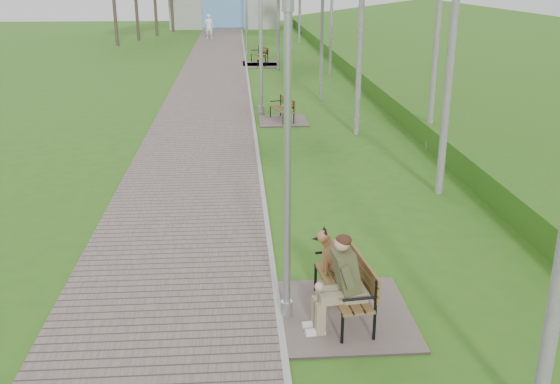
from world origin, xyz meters
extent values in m
plane|color=#2D621B|center=(0.00, 0.00, 0.00)|extent=(120.00, 120.00, 0.00)
cube|color=#675953|center=(-1.75, 21.50, 0.02)|extent=(3.50, 67.00, 0.04)
cube|color=#999993|center=(0.00, 21.50, 0.03)|extent=(0.10, 67.00, 0.05)
cube|color=#3F701C|center=(12.00, 20.00, 0.00)|extent=(14.00, 70.00, 1.60)
cube|color=#9E9E99|center=(-1.50, 51.00, 2.00)|extent=(10.00, 5.00, 4.00)
cube|color=#5C91CE|center=(-1.50, 48.40, 1.50)|extent=(4.00, 0.20, 2.60)
cube|color=#675953|center=(1.01, -1.94, 0.02)|extent=(2.01, 2.23, 0.04)
cube|color=brown|center=(0.96, -1.94, 0.50)|extent=(0.70, 1.72, 0.04)
cube|color=brown|center=(1.23, -1.91, 0.80)|extent=(0.24, 1.67, 0.37)
cube|color=#675953|center=(1.04, 11.28, 0.02)|extent=(1.69, 1.87, 0.04)
cube|color=brown|center=(0.99, 11.28, 0.42)|extent=(0.80, 1.47, 0.04)
cube|color=brown|center=(1.21, 11.34, 0.67)|extent=(0.43, 1.36, 0.31)
cube|color=#675953|center=(0.91, 25.09, 0.02)|extent=(1.83, 2.04, 0.04)
cube|color=brown|center=(0.86, 25.09, 0.46)|extent=(0.54, 1.55, 0.04)
cube|color=brown|center=(1.10, 25.08, 0.73)|extent=(0.13, 1.53, 0.34)
cube|color=#675953|center=(0.81, 25.85, 0.02)|extent=(1.96, 2.18, 0.04)
cube|color=brown|center=(0.76, 25.85, 0.49)|extent=(0.94, 1.71, 0.04)
cube|color=brown|center=(1.01, 25.92, 0.79)|extent=(0.51, 1.58, 0.36)
cylinder|color=#A2A5AB|center=(0.12, -1.93, 0.14)|extent=(0.18, 0.18, 0.27)
cylinder|color=#A2A5AB|center=(0.12, -1.93, 2.28)|extent=(0.11, 0.11, 4.56)
cylinder|color=#A2A5AB|center=(0.12, -1.93, 4.60)|extent=(0.16, 0.16, 0.23)
cylinder|color=#A2A5AB|center=(0.33, 12.37, 0.17)|extent=(0.23, 0.23, 0.34)
cylinder|color=#A2A5AB|center=(0.33, 12.37, 2.82)|extent=(0.14, 0.14, 5.64)
cylinder|color=#A2A5AB|center=(0.12, 29.68, 0.13)|extent=(0.18, 0.18, 0.26)
cylinder|color=#A2A5AB|center=(0.12, 29.68, 2.19)|extent=(0.11, 0.11, 4.38)
cylinder|color=#A2A5AB|center=(0.45, 45.15, 0.16)|extent=(0.21, 0.21, 0.31)
cylinder|color=#A2A5AB|center=(0.45, 45.15, 2.62)|extent=(0.13, 0.13, 5.24)
imported|color=white|center=(-2.62, 40.31, 0.96)|extent=(0.73, 0.50, 1.91)
cylinder|color=silver|center=(3.28, 9.24, 3.92)|extent=(0.18, 0.18, 7.84)
cylinder|color=silver|center=(2.87, 15.04, 3.66)|extent=(0.15, 0.15, 7.33)
cylinder|color=silver|center=(1.70, 23.44, 3.32)|extent=(0.16, 0.16, 6.64)
camera|label=1|loc=(-0.57, -10.23, 4.97)|focal=40.00mm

